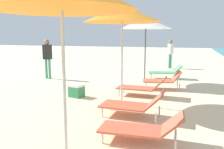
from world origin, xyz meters
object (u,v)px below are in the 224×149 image
lounger_third_inland (133,104)px  lounger_farthest_inland (163,80)px  cooler_box (77,91)px  umbrella_farthest (146,23)px  lounger_second_shoreside (143,128)px  lounger_farthest_shoreside (166,72)px  person_walking_far (170,51)px  umbrella_third (122,14)px  lounger_third_shoreside (143,87)px  person_walking_mid (47,55)px

lounger_third_inland → lounger_farthest_inland: (0.34, 3.26, 0.05)m
lounger_third_inland → cooler_box: lounger_third_inland is taller
lounger_farthest_inland → cooler_box: 3.18m
umbrella_farthest → lounger_second_shoreside: bearing=-79.7°
lounger_farthest_shoreside → lounger_farthest_inland: lounger_farthest_inland is taller
lounger_farthest_shoreside → person_walking_far: bearing=-102.2°
lounger_farthest_shoreside → cooler_box: lounger_farthest_shoreside is taller
umbrella_third → lounger_farthest_inland: (0.90, 2.29, -2.14)m
lounger_second_shoreside → lounger_third_shoreside: (-0.65, 3.33, 0.03)m
lounger_third_inland → person_walking_mid: bearing=-37.5°
lounger_farthest_shoreside → person_walking_far: size_ratio=0.92×
lounger_second_shoreside → umbrella_farthest: bearing=-83.2°
lounger_farthest_inland → person_walking_mid: (-5.19, 0.58, 0.73)m
person_walking_mid → person_walking_far: 7.27m
lounger_farthest_shoreside → lounger_third_shoreside: bearing=69.8°
lounger_farthest_shoreside → person_walking_mid: size_ratio=0.88×
person_walking_far → cooler_box: person_walking_far is taller
lounger_farthest_inland → person_walking_mid: 5.27m
lounger_third_inland → person_walking_far: bearing=-89.6°
lounger_second_shoreside → cooler_box: (-2.62, 2.57, -0.08)m
umbrella_third → lounger_third_shoreside: (0.40, 1.04, -2.18)m
lounger_farthest_inland → cooler_box: lounger_farthest_inland is taller
lounger_third_shoreside → lounger_farthest_shoreside: (0.37, 3.45, 0.02)m
lounger_second_shoreside → cooler_box: bearing=-48.0°
lounger_second_shoreside → umbrella_farthest: 6.04m
lounger_second_shoreside → umbrella_third: umbrella_third is taller
lounger_farthest_inland → cooler_box: size_ratio=2.94×
lounger_farthest_shoreside → cooler_box: (-2.34, -4.21, -0.13)m
person_walking_far → lounger_second_shoreside: bearing=-64.0°
umbrella_farthest → person_walking_mid: 4.55m
lounger_second_shoreside → umbrella_farthest: (-1.01, 5.56, 2.14)m
lounger_second_shoreside → lounger_farthest_shoreside: 6.79m
lounger_second_shoreside → lounger_third_shoreside: bearing=-82.5°
person_walking_far → person_walking_mid: bearing=-108.8°
lounger_third_shoreside → person_walking_far: (0.24, 7.18, 0.72)m
umbrella_farthest → lounger_farthest_shoreside: size_ratio=1.74×
lounger_third_inland → lounger_farthest_shoreside: size_ratio=0.97×
lounger_third_shoreside → person_walking_far: 7.22m
lounger_third_shoreside → person_walking_mid: size_ratio=0.88×
lounger_second_shoreside → umbrella_third: (-1.05, 2.29, 2.21)m
lounger_third_shoreside → cooler_box: 2.11m
person_walking_mid → lounger_second_shoreside: bearing=-136.5°
person_walking_far → cooler_box: 8.28m
umbrella_farthest → person_walking_mid: size_ratio=1.53×
lounger_farthest_inland → lounger_third_inland: bearing=73.0°
umbrella_farthest → person_walking_far: bearing=83.1°
umbrella_third → person_walking_far: size_ratio=1.65×
umbrella_farthest → person_walking_far: umbrella_farthest is taller
lounger_third_inland → person_walking_far: person_walking_far is taller
umbrella_farthest → umbrella_third: bearing=-90.8°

